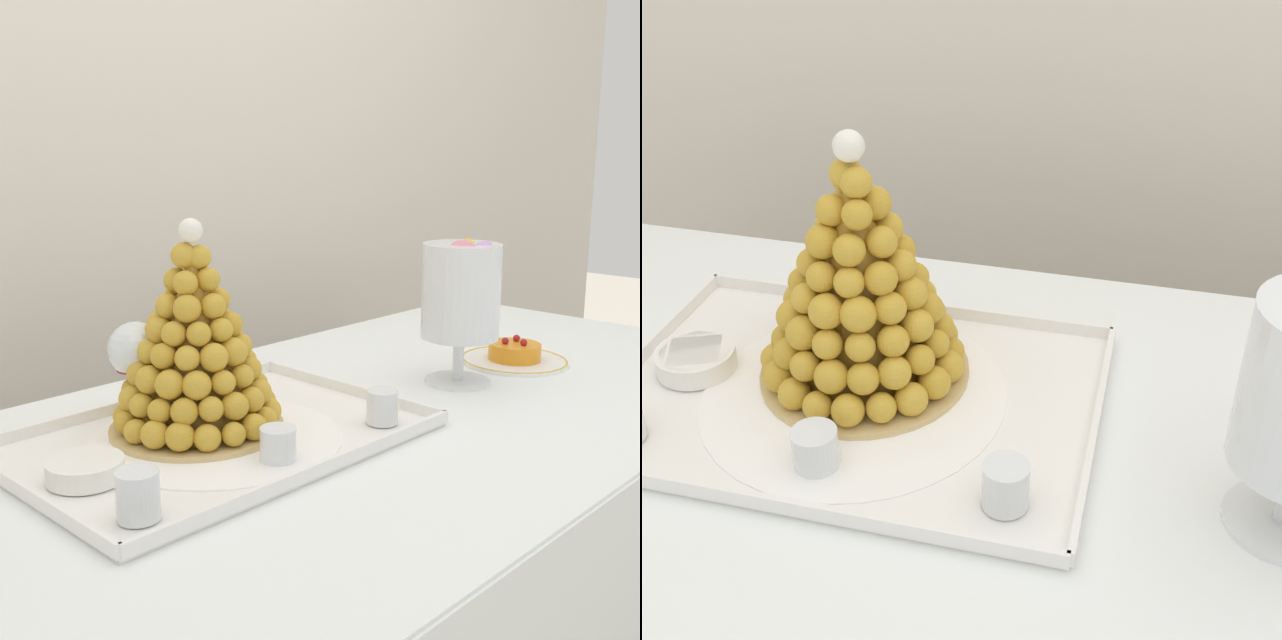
{
  "view_description": "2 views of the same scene",
  "coord_description": "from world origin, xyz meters",
  "views": [
    {
      "loc": [
        -0.96,
        -0.8,
        1.2
      ],
      "look_at": [
        -0.11,
        0.02,
        0.93
      ],
      "focal_mm": 44.85,
      "sensor_mm": 36.0,
      "label": 1
    },
    {
      "loc": [
        0.05,
        -0.69,
        1.4
      ],
      "look_at": [
        -0.14,
        0.05,
        0.91
      ],
      "focal_mm": 47.6,
      "sensor_mm": 36.0,
      "label": 2
    }
  ],
  "objects": [
    {
      "name": "backdrop_wall",
      "position": [
        0.0,
        0.83,
        1.25
      ],
      "size": [
        4.8,
        0.1,
        2.5
      ],
      "primitive_type": "cube",
      "color": "silver",
      "rests_on": "ground_plane"
    },
    {
      "name": "buffet_table",
      "position": [
        0.0,
        0.0,
        0.67
      ],
      "size": [
        1.75,
        0.86,
        0.77
      ],
      "color": "brown",
      "rests_on": "ground_plane"
    },
    {
      "name": "serving_tray",
      "position": [
        -0.27,
        0.06,
        0.77
      ],
      "size": [
        0.58,
        0.41,
        0.02
      ],
      "color": "white",
      "rests_on": "buffet_table"
    },
    {
      "name": "croquembouche",
      "position": [
        -0.28,
        0.11,
        0.9
      ],
      "size": [
        0.26,
        0.26,
        0.31
      ],
      "color": "tan",
      "rests_on": "serving_tray"
    },
    {
      "name": "dessert_cup_left",
      "position": [
        -0.5,
        -0.08,
        0.8
      ],
      "size": [
        0.05,
        0.05,
        0.06
      ],
      "color": "silver",
      "rests_on": "serving_tray"
    },
    {
      "name": "dessert_cup_mid_left",
      "position": [
        -0.27,
        -0.06,
        0.8
      ],
      "size": [
        0.05,
        0.05,
        0.05
      ],
      "color": "silver",
      "rests_on": "serving_tray"
    },
    {
      "name": "dessert_cup_centre",
      "position": [
        -0.06,
        -0.07,
        0.8
      ],
      "size": [
        0.05,
        0.05,
        0.05
      ],
      "color": "silver",
      "rests_on": "serving_tray"
    },
    {
      "name": "creme_brulee_ramekin",
      "position": [
        -0.48,
        0.06,
        0.79
      ],
      "size": [
        0.1,
        0.1,
        0.03
      ],
      "color": "white",
      "rests_on": "serving_tray"
    },
    {
      "name": "macaron_goblet",
      "position": [
        0.21,
        -0.02,
        0.93
      ],
      "size": [
        0.14,
        0.14,
        0.27
      ],
      "color": "white",
      "rests_on": "buffet_table"
    },
    {
      "name": "fruit_tart_plate",
      "position": [
        0.4,
        -0.03,
        0.78
      ],
      "size": [
        0.21,
        0.21,
        0.05
      ],
      "color": "white",
      "rests_on": "buffet_table"
    },
    {
      "name": "wine_glass",
      "position": [
        -0.33,
        0.18,
        0.89
      ],
      "size": [
        0.08,
        0.08,
        0.17
      ],
      "color": "silver",
      "rests_on": "buffet_table"
    }
  ]
}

